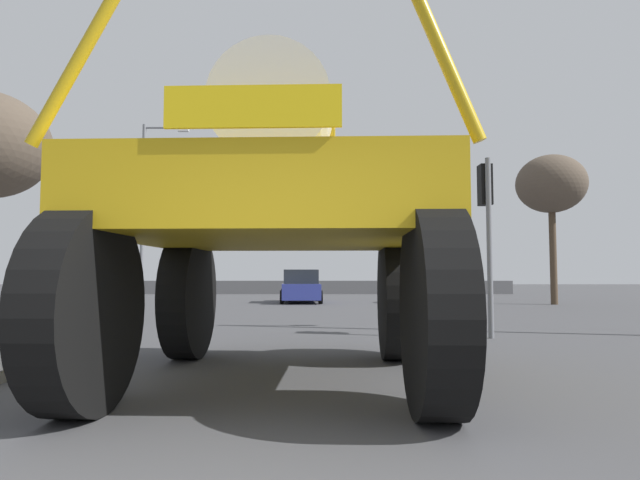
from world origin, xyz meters
The scene contains 8 objects.
ground_plane centered at (0.00, 18.00, 0.00)m, with size 120.00×120.00×0.00m, color #424244.
oversize_sprayer centered at (-0.06, 4.24, 1.89)m, with size 4.06×5.36×3.98m.
sedan_ahead centered at (-0.46, 23.25, 0.71)m, with size 2.05×4.18×1.52m.
traffic_signal_near_left centered at (-4.79, 8.84, 2.48)m, with size 0.24×0.54×3.40m.
traffic_signal_near_right centered at (3.84, 8.84, 2.65)m, with size 0.24×0.54×3.63m.
streetlight_far_left centered at (-7.64, 23.03, 4.65)m, with size 2.17×0.24×8.34m.
bare_tree_right centered at (10.58, 21.52, 5.22)m, with size 2.99×2.99×6.54m.
roadside_barrier centered at (0.00, 35.17, 0.45)m, with size 27.10×0.24×0.90m, color #59595B.
Camera 1 is at (0.43, -2.30, 1.24)m, focal length 30.78 mm.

